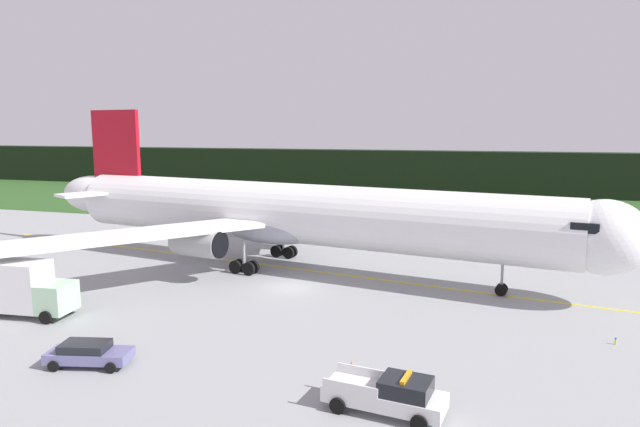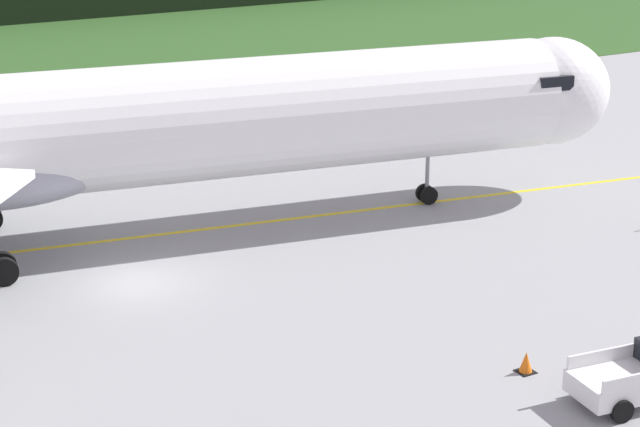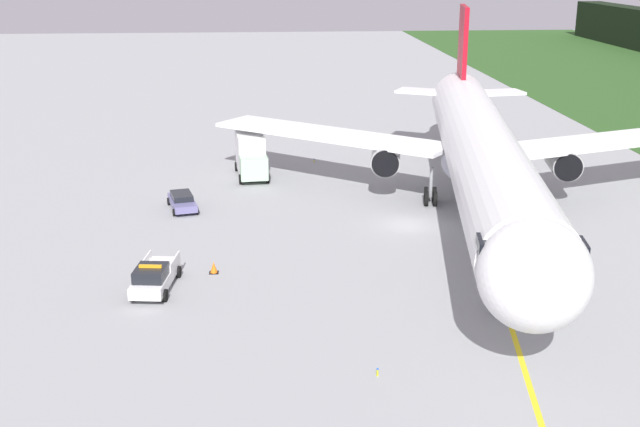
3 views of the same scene
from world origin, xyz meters
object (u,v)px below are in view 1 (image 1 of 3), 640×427
(apron_cone, at_px, (352,367))
(catering_truck, at_px, (24,288))
(airliner, at_px, (291,214))
(staff_car, at_px, (88,353))
(ops_pickup_truck, at_px, (389,394))

(apron_cone, bearing_deg, catering_truck, 174.24)
(airliner, height_order, staff_car, airliner)
(apron_cone, bearing_deg, ops_pickup_truck, -53.22)
(ops_pickup_truck, height_order, staff_car, ops_pickup_truck)
(airliner, height_order, catering_truck, airliner)
(catering_truck, bearing_deg, airliner, 53.49)
(apron_cone, bearing_deg, airliner, 117.97)
(catering_truck, relative_size, staff_car, 1.37)
(airliner, bearing_deg, ops_pickup_truck, -60.63)
(catering_truck, bearing_deg, apron_cone, -5.76)
(staff_car, distance_m, apron_cone, 14.34)
(ops_pickup_truck, xyz_separation_m, catering_truck, (-26.28, 5.83, 1.06))
(staff_car, bearing_deg, apron_cone, 12.59)
(staff_car, bearing_deg, ops_pickup_truck, -1.08)
(ops_pickup_truck, bearing_deg, catering_truck, 167.50)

